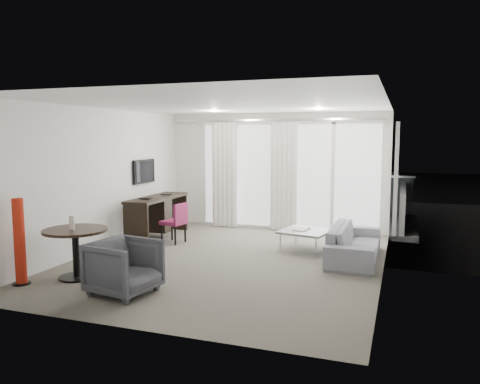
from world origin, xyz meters
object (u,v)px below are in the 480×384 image
(round_table, at_px, (76,254))
(coffee_table, at_px, (305,240))
(desk, at_px, (158,217))
(sofa, at_px, (355,243))
(tub_armchair, at_px, (124,267))
(rattan_chair_b, at_px, (354,207))
(rattan_chair_a, at_px, (344,204))
(desk_chair, at_px, (173,223))
(red_lamp, at_px, (20,242))

(round_table, bearing_deg, coffee_table, 44.57)
(desk, bearing_deg, sofa, -6.89)
(tub_armchair, bearing_deg, sofa, -34.73)
(coffee_table, height_order, rattan_chair_b, rattan_chair_b)
(sofa, distance_m, rattan_chair_b, 3.46)
(round_table, distance_m, rattan_chair_a, 7.21)
(desk_chair, relative_size, rattan_chair_b, 1.01)
(red_lamp, height_order, tub_armchair, red_lamp)
(desk, height_order, round_table, desk)
(red_lamp, xyz_separation_m, coffee_table, (3.40, 3.30, -0.43))
(sofa, bearing_deg, rattan_chair_a, 9.13)
(rattan_chair_a, bearing_deg, tub_armchair, -108.28)
(tub_armchair, bearing_deg, rattan_chair_b, -11.60)
(desk, height_order, tub_armchair, desk)
(rattan_chair_a, distance_m, rattan_chair_b, 0.67)
(desk, bearing_deg, round_table, -84.30)
(desk_chair, distance_m, coffee_table, 2.60)
(sofa, distance_m, rattan_chair_a, 4.10)
(desk, height_order, sofa, desk)
(desk, bearing_deg, desk_chair, -34.16)
(coffee_table, relative_size, sofa, 0.42)
(round_table, relative_size, rattan_chair_b, 1.18)
(round_table, relative_size, coffee_table, 1.11)
(red_lamp, bearing_deg, rattan_chair_a, 62.32)
(round_table, height_order, rattan_chair_b, rattan_chair_b)
(desk_chair, relative_size, tub_armchair, 1.00)
(rattan_chair_a, bearing_deg, coffee_table, -95.79)
(sofa, xyz_separation_m, rattan_chair_b, (-0.35, 3.44, 0.10))
(desk, bearing_deg, rattan_chair_b, 38.48)
(red_lamp, relative_size, sofa, 0.62)
(desk, xyz_separation_m, red_lamp, (-0.26, -3.44, 0.19))
(red_lamp, height_order, rattan_chair_b, red_lamp)
(red_lamp, height_order, coffee_table, red_lamp)
(coffee_table, relative_size, rattan_chair_b, 1.06)
(desk_chair, xyz_separation_m, red_lamp, (-0.83, -3.06, 0.22))
(desk_chair, relative_size, round_table, 0.86)
(red_lamp, bearing_deg, sofa, 34.35)
(sofa, height_order, rattan_chair_a, rattan_chair_a)
(desk, relative_size, sofa, 0.91)
(rattan_chair_b, bearing_deg, sofa, -101.70)
(round_table, height_order, rattan_chair_a, rattan_chair_a)
(round_table, xyz_separation_m, tub_armchair, (1.07, -0.37, -0.01))
(round_table, bearing_deg, red_lamp, -138.30)
(round_table, distance_m, sofa, 4.50)
(coffee_table, bearing_deg, desk, 177.41)
(rattan_chair_b, bearing_deg, coffee_table, -117.90)
(round_table, xyz_separation_m, coffee_table, (2.85, 2.81, -0.18))
(desk, distance_m, tub_armchair, 3.59)
(tub_armchair, height_order, rattan_chair_b, rattan_chair_b)
(round_table, height_order, sofa, round_table)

